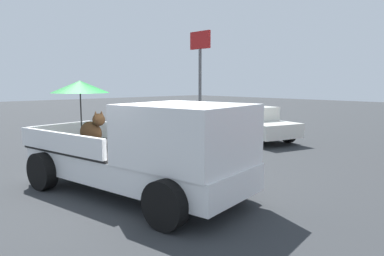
# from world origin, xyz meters

# --- Properties ---
(ground_plane) EXTENTS (80.00, 80.00, 0.00)m
(ground_plane) POSITION_xyz_m (0.00, 0.00, 0.00)
(ground_plane) COLOR #2D3033
(pickup_truck_main) EXTENTS (5.29, 2.94, 2.32)m
(pickup_truck_main) POSITION_xyz_m (0.39, 0.07, 0.98)
(pickup_truck_main) COLOR black
(pickup_truck_main) RESTS_ON ground
(parked_sedan_near) EXTENTS (4.60, 2.77, 1.33)m
(parked_sedan_near) POSITION_xyz_m (-2.83, 7.33, 0.74)
(parked_sedan_near) COLOR black
(parked_sedan_near) RESTS_ON ground
(motel_sign) EXTENTS (1.40, 0.16, 4.91)m
(motel_sign) POSITION_xyz_m (-7.57, 9.28, 3.47)
(motel_sign) COLOR #59595B
(motel_sign) RESTS_ON ground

